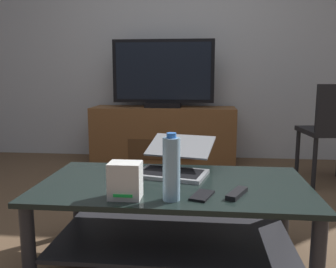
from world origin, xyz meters
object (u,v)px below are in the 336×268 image
Objects in this scene: cell_phone at (202,195)px; coffee_table at (173,208)px; media_cabinet at (163,135)px; water_bottle_near at (171,168)px; laptop at (175,162)px; dining_chair at (334,128)px; router_box at (125,180)px; tv_remote at (237,193)px; television at (163,75)px.

coffee_table is at bearing 144.50° from cell_phone.
media_cabinet is 2.33m from cell_phone.
water_bottle_near is (0.01, -0.24, 0.26)m from coffee_table.
water_bottle_near is at bearing -87.51° from laptop.
cell_phone is (0.14, -0.37, -0.05)m from laptop.
dining_chair is 1.92× the size of laptop.
router_box is at bearing -130.17° from dining_chair.
coffee_table is 0.26m from laptop.
media_cabinet is 3.39× the size of laptop.
router_box is 0.55× the size of water_bottle_near.
water_bottle_near is 1.99× the size of cell_phone.
tv_remote is at bearing -120.56° from dining_chair.
cell_phone is at bearing -144.52° from tv_remote.
dining_chair is at bearing 49.39° from coffee_table.
router_box reaches higher than cell_phone.
media_cabinet is 1.76× the size of dining_chair.
tv_remote is at bearing 28.94° from cell_phone.
coffee_table is 1.21× the size of television.
dining_chair is at bearing 45.31° from laptop.
cell_phone is at bearing -123.89° from dining_chair.
media_cabinet and laptop have the same top height.
television is 2.37× the size of laptop.
water_bottle_near is 0.19m from cell_phone.
television reaches higher than dining_chair.
television is (-0.29, 2.08, 0.63)m from coffee_table.
cell_phone is (0.43, -2.27, -0.50)m from television.
dining_chair is 5.33× the size of tv_remote.
coffee_table is at bearing -130.61° from dining_chair.
dining_chair reaches higher than cell_phone.
media_cabinet is 9.40× the size of tv_remote.
router_box is (0.11, -2.34, 0.20)m from media_cabinet.
water_bottle_near is (0.19, -0.00, 0.06)m from router_box.
television is 7.51× the size of cell_phone.
tv_remote reaches higher than cell_phone.
laptop is (0.28, -1.90, -0.45)m from television.
media_cabinet is 1.95m from laptop.
water_bottle_near is (0.30, -2.34, 0.26)m from media_cabinet.
router_box is at bearing 179.13° from water_bottle_near.
television is 2.36m from router_box.
water_bottle_near reaches higher than laptop.
water_bottle_near is 1.74× the size of tv_remote.
coffee_table is 0.35m from tv_remote.
router_box is 0.95× the size of tv_remote.
coffee_table is at bearing -82.10° from television.
coffee_table is 0.36m from router_box.
cell_phone is (0.32, 0.05, -0.07)m from router_box.
tv_remote is (0.29, -0.34, -0.05)m from laptop.
water_bottle_near reaches higher than coffee_table.
laptop is at bearing 129.45° from cell_phone.
router_box is (0.11, -2.32, -0.43)m from television.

